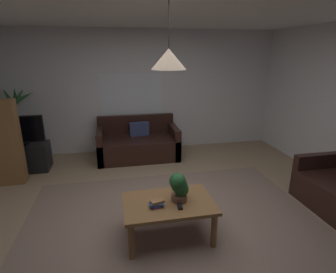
{
  "coord_description": "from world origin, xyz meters",
  "views": [
    {
      "loc": [
        -0.65,
        -2.9,
        2.07
      ],
      "look_at": [
        0.0,
        0.3,
        1.05
      ],
      "focal_mm": 28.6,
      "sensor_mm": 36.0,
      "label": 1
    }
  ],
  "objects_px": {
    "tv": "(18,130)",
    "potted_palm_corner": "(19,130)",
    "couch_under_window": "(138,144)",
    "coffee_table": "(169,207)",
    "remote_on_table_0": "(179,205)",
    "potted_plant_on_table": "(179,186)",
    "pendant_lamp": "(169,59)",
    "book_on_table_0": "(157,205)",
    "tv_stand": "(23,158)",
    "book_on_table_2": "(157,201)",
    "book_on_table_1": "(156,204)"
  },
  "relations": [
    {
      "from": "tv",
      "to": "potted_palm_corner",
      "type": "distance_m",
      "value": 0.53
    },
    {
      "from": "couch_under_window",
      "to": "coffee_table",
      "type": "relative_size",
      "value": 1.57
    },
    {
      "from": "remote_on_table_0",
      "to": "potted_plant_on_table",
      "type": "bearing_deg",
      "value": -96.27
    },
    {
      "from": "potted_plant_on_table",
      "to": "pendant_lamp",
      "type": "bearing_deg",
      "value": 177.63
    },
    {
      "from": "remote_on_table_0",
      "to": "potted_plant_on_table",
      "type": "distance_m",
      "value": 0.21
    },
    {
      "from": "book_on_table_0",
      "to": "potted_plant_on_table",
      "type": "xyz_separation_m",
      "value": [
        0.27,
        0.06,
        0.17
      ]
    },
    {
      "from": "remote_on_table_0",
      "to": "potted_palm_corner",
      "type": "bearing_deg",
      "value": -45.16
    },
    {
      "from": "pendant_lamp",
      "to": "coffee_table",
      "type": "bearing_deg",
      "value": -53.13
    },
    {
      "from": "coffee_table",
      "to": "potted_palm_corner",
      "type": "relative_size",
      "value": 0.66
    },
    {
      "from": "tv_stand",
      "to": "potted_palm_corner",
      "type": "height_order",
      "value": "potted_palm_corner"
    },
    {
      "from": "couch_under_window",
      "to": "potted_palm_corner",
      "type": "relative_size",
      "value": 1.03
    },
    {
      "from": "couch_under_window",
      "to": "remote_on_table_0",
      "type": "height_order",
      "value": "couch_under_window"
    },
    {
      "from": "book_on_table_2",
      "to": "book_on_table_0",
      "type": "bearing_deg",
      "value": 152.64
    },
    {
      "from": "book_on_table_1",
      "to": "remote_on_table_0",
      "type": "bearing_deg",
      "value": -8.65
    },
    {
      "from": "coffee_table",
      "to": "potted_plant_on_table",
      "type": "relative_size",
      "value": 2.92
    },
    {
      "from": "tv_stand",
      "to": "tv",
      "type": "xyz_separation_m",
      "value": [
        0.0,
        -0.02,
        0.52
      ]
    },
    {
      "from": "couch_under_window",
      "to": "book_on_table_1",
      "type": "height_order",
      "value": "couch_under_window"
    },
    {
      "from": "potted_plant_on_table",
      "to": "couch_under_window",
      "type": "bearing_deg",
      "value": 94.95
    },
    {
      "from": "book_on_table_0",
      "to": "book_on_table_1",
      "type": "relative_size",
      "value": 0.77
    },
    {
      "from": "book_on_table_0",
      "to": "pendant_lamp",
      "type": "bearing_deg",
      "value": 23.43
    },
    {
      "from": "tv_stand",
      "to": "pendant_lamp",
      "type": "distance_m",
      "value": 3.69
    },
    {
      "from": "book_on_table_2",
      "to": "tv_stand",
      "type": "relative_size",
      "value": 0.16
    },
    {
      "from": "couch_under_window",
      "to": "coffee_table",
      "type": "bearing_deg",
      "value": -87.65
    },
    {
      "from": "book_on_table_2",
      "to": "tv",
      "type": "distance_m",
      "value": 3.19
    },
    {
      "from": "book_on_table_0",
      "to": "potted_palm_corner",
      "type": "height_order",
      "value": "potted_palm_corner"
    },
    {
      "from": "couch_under_window",
      "to": "tv_stand",
      "type": "distance_m",
      "value": 2.14
    },
    {
      "from": "tv_stand",
      "to": "book_on_table_0",
      "type": "bearing_deg",
      "value": -49.36
    },
    {
      "from": "book_on_table_0",
      "to": "pendant_lamp",
      "type": "relative_size",
      "value": 0.19
    },
    {
      "from": "remote_on_table_0",
      "to": "pendant_lamp",
      "type": "bearing_deg",
      "value": -44.34
    },
    {
      "from": "book_on_table_2",
      "to": "book_on_table_1",
      "type": "bearing_deg",
      "value": -150.79
    },
    {
      "from": "couch_under_window",
      "to": "book_on_table_1",
      "type": "bearing_deg",
      "value": -90.99
    },
    {
      "from": "remote_on_table_0",
      "to": "tv",
      "type": "bearing_deg",
      "value": -41.77
    },
    {
      "from": "coffee_table",
      "to": "remote_on_table_0",
      "type": "distance_m",
      "value": 0.17
    },
    {
      "from": "couch_under_window",
      "to": "book_on_table_0",
      "type": "bearing_deg",
      "value": -90.9
    },
    {
      "from": "coffee_table",
      "to": "tv",
      "type": "xyz_separation_m",
      "value": [
        -2.23,
        2.34,
        0.39
      ]
    },
    {
      "from": "coffee_table",
      "to": "tv",
      "type": "height_order",
      "value": "tv"
    },
    {
      "from": "remote_on_table_0",
      "to": "tv_stand",
      "type": "relative_size",
      "value": 0.18
    },
    {
      "from": "tv",
      "to": "book_on_table_1",
      "type": "bearing_deg",
      "value": -49.3
    },
    {
      "from": "couch_under_window",
      "to": "tv_stand",
      "type": "bearing_deg",
      "value": -173.22
    },
    {
      "from": "coffee_table",
      "to": "tv_stand",
      "type": "height_order",
      "value": "tv_stand"
    },
    {
      "from": "remote_on_table_0",
      "to": "tv_stand",
      "type": "height_order",
      "value": "tv_stand"
    },
    {
      "from": "couch_under_window",
      "to": "book_on_table_2",
      "type": "distance_m",
      "value": 2.69
    },
    {
      "from": "tv",
      "to": "potted_palm_corner",
      "type": "height_order",
      "value": "potted_palm_corner"
    },
    {
      "from": "remote_on_table_0",
      "to": "book_on_table_0",
      "type": "bearing_deg",
      "value": -6.51
    },
    {
      "from": "couch_under_window",
      "to": "coffee_table",
      "type": "distance_m",
      "value": 2.61
    },
    {
      "from": "book_on_table_1",
      "to": "book_on_table_2",
      "type": "distance_m",
      "value": 0.03
    },
    {
      "from": "potted_palm_corner",
      "to": "remote_on_table_0",
      "type": "bearing_deg",
      "value": -49.87
    },
    {
      "from": "couch_under_window",
      "to": "potted_palm_corner",
      "type": "distance_m",
      "value": 2.31
    },
    {
      "from": "couch_under_window",
      "to": "book_on_table_2",
      "type": "bearing_deg",
      "value": -90.73
    },
    {
      "from": "couch_under_window",
      "to": "potted_palm_corner",
      "type": "xyz_separation_m",
      "value": [
        -2.27,
        0.22,
        0.38
      ]
    }
  ]
}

